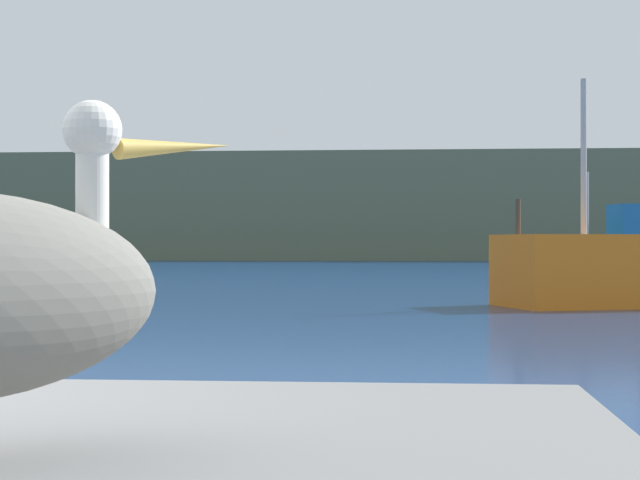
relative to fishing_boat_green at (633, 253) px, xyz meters
The scene contains 2 objects.
hillside_backdrop 40.09m from the fishing_boat_green, 106.03° to the left, with size 140.00×13.81×7.59m, color #5B664C.
fishing_boat_green is the anchor object (origin of this frame).
Camera 1 is at (2.55, -3.44, 1.30)m, focal length 59.19 mm.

